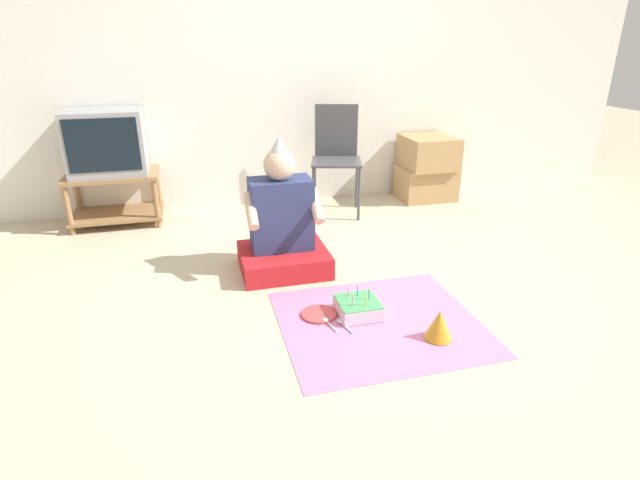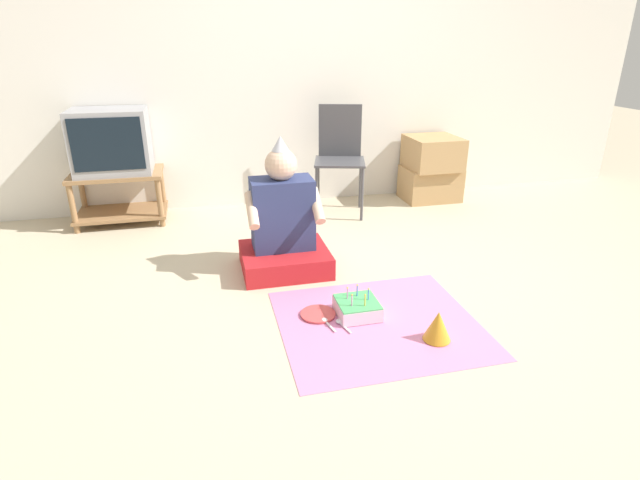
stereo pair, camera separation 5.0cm
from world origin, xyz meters
TOP-DOWN VIEW (x-y plane):
  - ground_plane at (0.00, 0.00)m, footprint 16.00×16.00m
  - wall_back at (0.00, 2.11)m, footprint 6.40×0.06m
  - tv_stand at (-1.64, 1.85)m, footprint 0.71×0.45m
  - tv at (-1.64, 1.85)m, footprint 0.57×0.43m
  - folding_chair at (0.17, 1.71)m, footprint 0.50×0.48m
  - cardboard_box_stack at (1.09, 1.82)m, footprint 0.51×0.46m
  - person_seated at (-0.49, 0.65)m, footprint 0.56×0.49m
  - party_cloth at (-0.13, -0.16)m, footprint 1.05×0.95m
  - birthday_cake at (-0.21, -0.05)m, footprint 0.22×0.22m
  - party_hat_blue at (0.11, -0.37)m, footprint 0.14×0.14m
  - paper_plate at (-0.42, -0.00)m, footprint 0.19×0.19m
  - plastic_spoon_near at (-0.40, -0.09)m, footprint 0.05×0.14m
  - plastic_spoon_far at (-0.33, -0.12)m, footprint 0.05×0.14m

SIDE VIEW (x-z plane):
  - ground_plane at x=0.00m, z-range 0.00..0.00m
  - party_cloth at x=-0.13m, z-range 0.00..0.01m
  - paper_plate at x=-0.42m, z-range 0.01..0.02m
  - plastic_spoon_near at x=-0.40m, z-range 0.01..0.02m
  - plastic_spoon_far at x=-0.33m, z-range 0.01..0.02m
  - birthday_cake at x=-0.21m, z-range -0.03..0.13m
  - party_hat_blue at x=0.11m, z-range 0.01..0.16m
  - tv_stand at x=-1.64m, z-range 0.04..0.46m
  - person_seated at x=-0.49m, z-range -0.15..0.71m
  - cardboard_box_stack at x=1.09m, z-range 0.01..0.59m
  - folding_chair at x=0.17m, z-range 0.07..0.97m
  - tv at x=-1.64m, z-range 0.42..0.91m
  - wall_back at x=0.00m, z-range 0.00..2.55m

